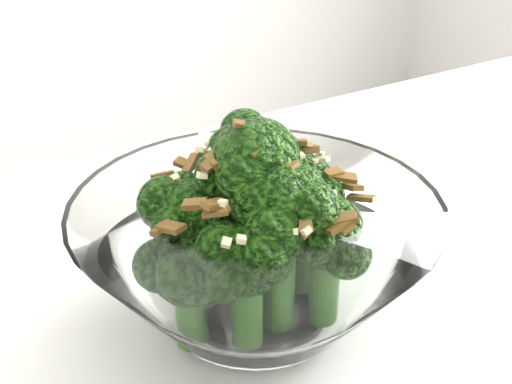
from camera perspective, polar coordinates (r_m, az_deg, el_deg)
broccoli_dish at (r=0.51m, az=0.03°, el=-4.28°), size 0.24×0.24×0.15m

